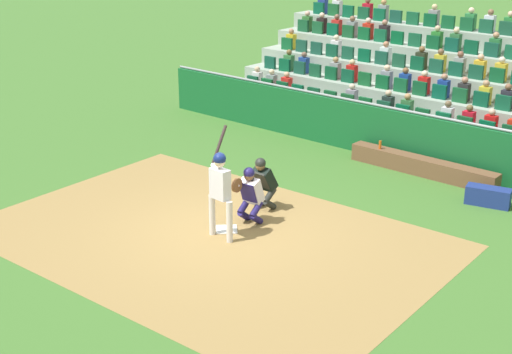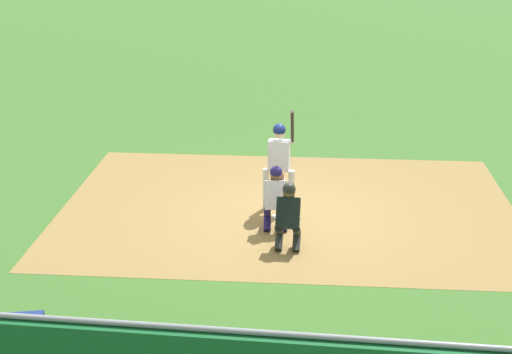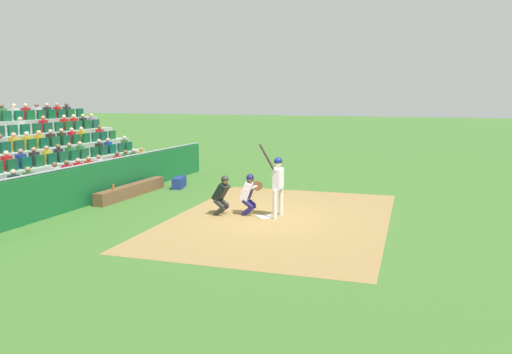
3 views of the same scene
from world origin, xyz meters
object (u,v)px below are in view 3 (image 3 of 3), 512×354
(home_plate_marker, at_px, (265,217))
(dugout_bench, at_px, (132,190))
(batter_at_plate, at_px, (278,180))
(water_bottle_on_bench, at_px, (113,187))
(catcher_crouching, at_px, (249,192))
(equipment_duffel_bag, at_px, (179,183))
(home_plate_umpire, at_px, (222,193))

(home_plate_marker, relative_size, dugout_bench, 0.11)
(batter_at_plate, height_order, dugout_bench, batter_at_plate)
(home_plate_marker, xyz_separation_m, batter_at_plate, (-0.17, 0.35, 1.14))
(home_plate_marker, bearing_deg, dugout_bench, -104.12)
(water_bottle_on_bench, bearing_deg, catcher_crouching, 89.13)
(dugout_bench, distance_m, water_bottle_on_bench, 1.25)
(equipment_duffel_bag, bearing_deg, catcher_crouching, 37.75)
(batter_at_plate, xyz_separation_m, water_bottle_on_bench, (-0.05, -5.98, -0.61))
(home_plate_marker, height_order, catcher_crouching, catcher_crouching)
(catcher_crouching, height_order, home_plate_umpire, catcher_crouching)
(catcher_crouching, relative_size, equipment_duffel_bag, 1.33)
(home_plate_umpire, bearing_deg, batter_at_plate, 100.41)
(home_plate_marker, distance_m, dugout_bench, 5.88)
(dugout_bench, bearing_deg, home_plate_marker, 75.88)
(batter_at_plate, relative_size, equipment_duffel_bag, 2.30)
(home_plate_umpire, xyz_separation_m, equipment_duffel_bag, (-3.70, -3.52, -0.47))
(dugout_bench, bearing_deg, batter_at_plate, 78.23)
(batter_at_plate, bearing_deg, equipment_duffel_bag, -122.93)
(dugout_bench, relative_size, equipment_duffel_bag, 4.06)
(catcher_crouching, distance_m, home_plate_umpire, 0.84)
(catcher_crouching, xyz_separation_m, home_plate_umpire, (0.29, -0.79, -0.04))
(catcher_crouching, distance_m, equipment_duffel_bag, 5.51)
(equipment_duffel_bag, bearing_deg, dugout_bench, -35.11)
(home_plate_umpire, bearing_deg, home_plate_marker, 95.96)
(home_plate_marker, xyz_separation_m, catcher_crouching, (-0.15, -0.57, 0.71))
(home_plate_marker, height_order, equipment_duffel_bag, equipment_duffel_bag)
(home_plate_marker, height_order, batter_at_plate, batter_at_plate)
(home_plate_marker, bearing_deg, batter_at_plate, 116.10)
(home_plate_marker, relative_size, equipment_duffel_bag, 0.45)
(home_plate_umpire, relative_size, equipment_duffel_bag, 1.28)
(catcher_crouching, bearing_deg, equipment_duffel_bag, -128.37)
(dugout_bench, bearing_deg, catcher_crouching, 75.93)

